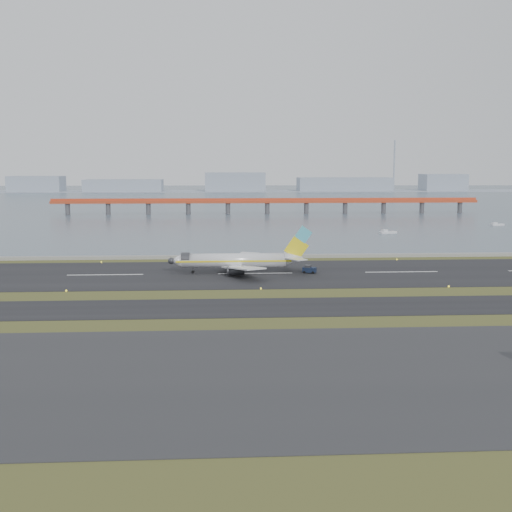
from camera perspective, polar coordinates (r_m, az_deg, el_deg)
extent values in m
plane|color=#2D4016|center=(143.23, 0.63, -3.56)|extent=(1000.00, 1000.00, 0.00)
cube|color=#2B2C2E|center=(90.19, 3.10, -10.50)|extent=(1000.00, 50.00, 0.10)
cube|color=black|center=(131.51, 1.00, -4.58)|extent=(1000.00, 18.00, 0.10)
cube|color=black|center=(172.66, -0.06, -1.57)|extent=(1000.00, 45.00, 0.10)
cube|color=gray|center=(202.21, -0.55, -0.04)|extent=(1000.00, 2.50, 1.00)
cube|color=#4A5C6A|center=(600.77, -2.44, 5.20)|extent=(1400.00, 800.00, 1.30)
cube|color=#BE4020|center=(391.71, 1.01, 4.85)|extent=(260.00, 5.00, 1.60)
cube|color=#BE4020|center=(391.64, 1.01, 5.07)|extent=(260.00, 0.40, 1.40)
cylinder|color=#4C4C51|center=(396.41, -13.00, 4.03)|extent=(2.80, 2.80, 7.00)
cylinder|color=#4C4C51|center=(391.98, 1.01, 4.19)|extent=(2.80, 2.80, 7.00)
cylinder|color=#4C4C51|center=(410.60, 14.52, 4.11)|extent=(2.80, 2.80, 7.00)
cube|color=#96A1B1|center=(760.61, -2.64, 5.77)|extent=(1400.00, 80.00, 1.00)
cube|color=#96A1B1|center=(788.78, -18.93, 6.08)|extent=(60.00, 35.00, 18.00)
cube|color=#96A1B1|center=(768.26, -11.68, 6.16)|extent=(90.00, 35.00, 14.00)
cube|color=#96A1B1|center=(760.47, -1.88, 6.60)|extent=(70.00, 35.00, 22.00)
cube|color=#96A1B1|center=(774.91, 7.83, 6.34)|extent=(110.00, 35.00, 16.00)
cube|color=#96A1B1|center=(806.69, 16.28, 6.30)|extent=(50.00, 35.00, 20.00)
cylinder|color=#96A1B1|center=(788.44, 12.18, 7.86)|extent=(1.80, 1.80, 60.00)
cylinder|color=silver|center=(173.29, -1.99, -0.38)|extent=(28.00, 3.80, 3.80)
cone|color=silver|center=(173.62, -7.14, -0.42)|extent=(3.20, 3.80, 3.80)
cone|color=silver|center=(174.38, 3.34, -0.24)|extent=(5.00, 3.80, 3.80)
cube|color=yellow|center=(171.39, -1.98, -0.48)|extent=(31.00, 0.06, 0.45)
cube|color=yellow|center=(175.19, -2.01, -0.29)|extent=(31.00, 0.06, 0.45)
cube|color=silver|center=(165.06, -1.15, -1.04)|extent=(11.31, 15.89, 1.66)
cube|color=silver|center=(181.86, -1.36, -0.21)|extent=(11.31, 15.89, 1.66)
cylinder|color=#333337|center=(167.66, -1.77, -1.32)|extent=(4.20, 2.10, 2.10)
cylinder|color=#333337|center=(179.51, -1.88, -0.71)|extent=(4.20, 2.10, 2.10)
cube|color=yellow|center=(174.08, 3.61, 0.71)|extent=(6.80, 0.35, 6.85)
cube|color=#4CBDD8|center=(173.90, 4.24, 1.92)|extent=(4.85, 0.37, 4.90)
cube|color=silver|center=(170.61, 3.59, -0.25)|extent=(5.64, 6.80, 0.22)
cube|color=silver|center=(178.08, 3.29, 0.09)|extent=(5.64, 6.80, 0.22)
cylinder|color=black|center=(173.85, -5.61, -1.41)|extent=(0.80, 0.28, 0.80)
cylinder|color=black|center=(171.02, -1.46, -1.49)|extent=(1.00, 0.38, 1.00)
cylinder|color=black|center=(176.54, -1.52, -1.20)|extent=(1.00, 0.38, 1.00)
cube|color=#121C32|center=(173.63, 4.77, -1.23)|extent=(4.01, 3.15, 1.32)
cube|color=#333337|center=(173.59, 4.63, -0.93)|extent=(2.04, 2.11, 0.77)
cylinder|color=black|center=(173.16, 4.31, -1.45)|extent=(0.84, 0.59, 0.77)
cylinder|color=black|center=(174.85, 4.45, -1.36)|extent=(0.84, 0.59, 0.77)
cylinder|color=black|center=(172.60, 5.09, -1.49)|extent=(0.84, 0.59, 0.77)
cylinder|color=black|center=(174.30, 5.22, -1.40)|extent=(0.84, 0.59, 0.77)
cube|color=silver|center=(282.25, 11.64, 2.05)|extent=(8.08, 4.69, 0.99)
cube|color=silver|center=(281.27, 11.37, 2.22)|extent=(2.64, 2.36, 0.99)
cube|color=silver|center=(335.98, 20.66, 2.61)|extent=(7.23, 3.97, 0.89)
cube|color=silver|center=(334.97, 20.47, 2.74)|extent=(2.33, 2.06, 0.89)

